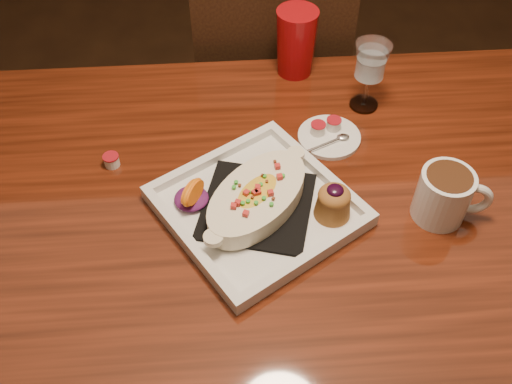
{
  "coord_description": "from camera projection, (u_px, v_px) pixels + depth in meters",
  "views": [
    {
      "loc": [
        -0.13,
        -0.7,
        1.58
      ],
      "look_at": [
        -0.08,
        0.0,
        0.77
      ],
      "focal_mm": 40.0,
      "sensor_mm": 36.0,
      "label": 1
    }
  ],
  "objects": [
    {
      "name": "plate",
      "position": [
        262.0,
        202.0,
        1.05
      ],
      "size": [
        0.44,
        0.44,
        0.08
      ],
      "rotation": [
        0.0,
        0.0,
        0.56
      ],
      "color": "silver",
      "rests_on": "table"
    },
    {
      "name": "saucer",
      "position": [
        328.0,
        135.0,
        1.19
      ],
      "size": [
        0.13,
        0.13,
        0.09
      ],
      "color": "silver",
      "rests_on": "table"
    },
    {
      "name": "creamer_loose",
      "position": [
        112.0,
        160.0,
        1.14
      ],
      "size": [
        0.03,
        0.03,
        0.03
      ],
      "color": "silver",
      "rests_on": "table"
    },
    {
      "name": "red_tumbler",
      "position": [
        296.0,
        42.0,
        1.3
      ],
      "size": [
        0.09,
        0.09,
        0.16
      ],
      "primitive_type": "cone",
      "color": "#9F0B10",
      "rests_on": "table"
    },
    {
      "name": "floor",
      "position": [
        284.0,
        367.0,
        1.65
      ],
      "size": [
        7.0,
        7.0,
        0.0
      ],
      "primitive_type": "plane",
      "color": "black",
      "rests_on": "ground"
    },
    {
      "name": "table",
      "position": [
        296.0,
        229.0,
        1.16
      ],
      "size": [
        1.5,
        0.9,
        0.75
      ],
      "color": "maroon",
      "rests_on": "floor"
    },
    {
      "name": "goblet",
      "position": [
        371.0,
        65.0,
        1.19
      ],
      "size": [
        0.08,
        0.08,
        0.16
      ],
      "color": "silver",
      "rests_on": "table"
    },
    {
      "name": "chair_far",
      "position": [
        268.0,
        92.0,
        1.69
      ],
      "size": [
        0.42,
        0.42,
        0.93
      ],
      "rotation": [
        0.0,
        0.0,
        3.14
      ],
      "color": "black",
      "rests_on": "floor"
    },
    {
      "name": "coffee_mug",
      "position": [
        445.0,
        194.0,
        1.02
      ],
      "size": [
        0.14,
        0.1,
        0.1
      ],
      "rotation": [
        0.0,
        0.0,
        -0.21
      ],
      "color": "silver",
      "rests_on": "table"
    }
  ]
}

